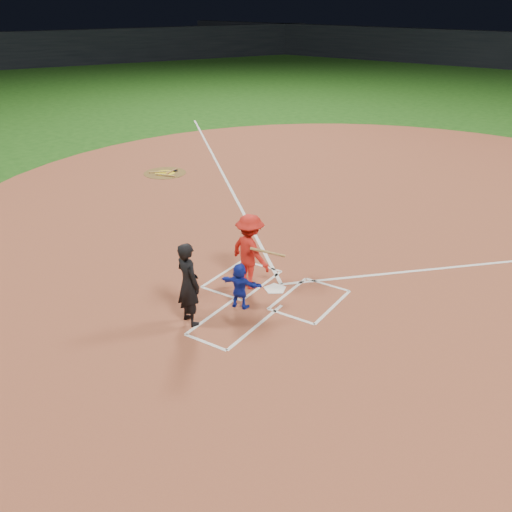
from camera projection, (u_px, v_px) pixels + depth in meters
The scene contains 14 objects.
ground at pixel (275, 290), 14.10m from camera, with size 120.00×120.00×0.00m, color #194812.
home_plate_dirt at pixel (371, 216), 18.64m from camera, with size 28.00×28.00×0.01m, color brown.
stadium_wall_left at pixel (22, 50), 52.38m from camera, with size 1.20×60.00×3.20m, color black.
home_plate at pixel (275, 289), 14.10m from camera, with size 0.60×0.60×0.02m, color white.
on_deck_circle at pixel (165, 173), 22.92m from camera, with size 1.70×1.70×0.01m, color brown.
on_deck_logo at pixel (165, 173), 22.92m from camera, with size 0.80×0.80×0.00m, color yellow.
on_deck_bat_a at pixel (172, 171), 23.02m from camera, with size 0.06×0.06×0.84m, color #956136.
on_deck_bat_b at pixel (159, 172), 22.93m from camera, with size 0.06×0.06×0.84m, color olive.
on_deck_bat_c at pixel (166, 175), 22.53m from camera, with size 0.06×0.06×0.84m, color #A1793B.
bat_weight_donut at pixel (175, 171), 23.11m from camera, with size 0.19×0.19×0.05m, color black.
catcher at pixel (240, 286), 13.09m from camera, with size 1.03×0.33×1.11m, color #1528AE.
umpire at pixel (188, 284), 12.32m from camera, with size 0.70×0.46×1.92m, color black.
chalk_markings at pixel (362, 222), 18.10m from camera, with size 28.35×17.32×0.01m.
batter_at_plate at pixel (250, 252), 13.85m from camera, with size 1.64×1.00×1.90m.
Camera 1 is at (6.40, -10.64, 6.77)m, focal length 40.00 mm.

